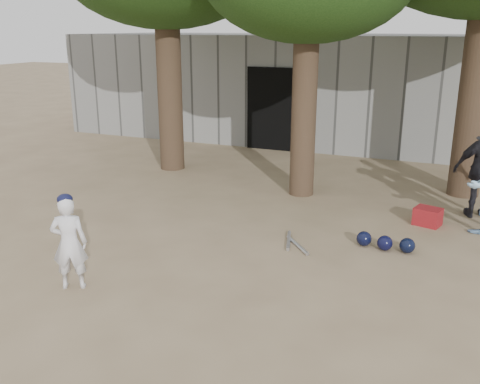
% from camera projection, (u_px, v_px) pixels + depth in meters
% --- Properties ---
extents(ground, '(70.00, 70.00, 0.00)m').
position_uv_depth(ground, '(171.00, 274.00, 7.27)').
color(ground, '#937C5E').
rests_on(ground, ground).
extents(boy_player, '(0.53, 0.47, 1.22)m').
position_uv_depth(boy_player, '(69.00, 243.00, 6.72)').
color(boy_player, silver).
rests_on(boy_player, ground).
extents(red_bag, '(0.49, 0.42, 0.30)m').
position_uv_depth(red_bag, '(428.00, 217.00, 9.02)').
color(red_bag, maroon).
rests_on(red_bag, ground).
extents(back_building, '(16.00, 5.24, 3.00)m').
position_uv_depth(back_building, '(341.00, 87.00, 15.94)').
color(back_building, gray).
rests_on(back_building, ground).
extents(helmet_row, '(0.87, 0.29, 0.23)m').
position_uv_depth(helmet_row, '(385.00, 242.00, 8.03)').
color(helmet_row, black).
rests_on(helmet_row, ground).
extents(bat_pile, '(0.56, 0.77, 0.06)m').
position_uv_depth(bat_pile, '(293.00, 243.00, 8.24)').
color(bat_pile, silver).
rests_on(bat_pile, ground).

